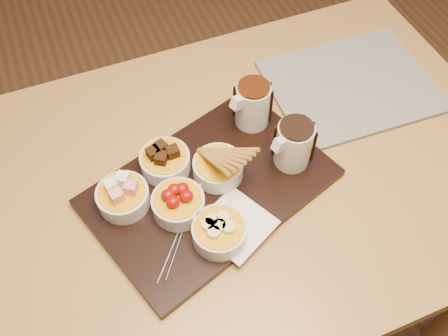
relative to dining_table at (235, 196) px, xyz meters
name	(u,v)px	position (x,y,z in m)	size (l,w,h in m)	color
ground	(231,302)	(0.00, 0.00, -0.65)	(5.00, 5.00, 0.00)	#56341D
dining_table	(235,196)	(0.00, 0.00, 0.00)	(1.20, 0.80, 0.75)	#A87D3E
serving_board	(210,188)	(-0.07, -0.02, 0.11)	(0.46, 0.30, 0.02)	black
napkin	(236,224)	(-0.05, -0.13, 0.12)	(0.12, 0.12, 0.00)	white
bowl_marshmallows	(123,197)	(-0.23, 0.00, 0.14)	(0.10, 0.10, 0.04)	silver
bowl_cake	(165,162)	(-0.13, 0.05, 0.14)	(0.10, 0.10, 0.04)	silver
bowl_strawberries	(178,204)	(-0.14, -0.05, 0.14)	(0.10, 0.10, 0.04)	silver
bowl_biscotti	(218,168)	(-0.04, -0.01, 0.14)	(0.10, 0.10, 0.04)	silver
bowl_bananas	(219,232)	(-0.09, -0.14, 0.14)	(0.10, 0.10, 0.04)	silver
pitcher_dark_chocolate	(294,145)	(0.11, -0.03, 0.17)	(0.07, 0.07, 0.10)	silver
pitcher_milk_chocolate	(253,105)	(0.08, 0.10, 0.17)	(0.07, 0.07, 0.10)	silver
fondue_skewers	(183,220)	(-0.14, -0.08, 0.12)	(0.26, 0.03, 0.01)	silver
newspaper	(351,85)	(0.34, 0.12, 0.10)	(0.37, 0.29, 0.01)	beige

